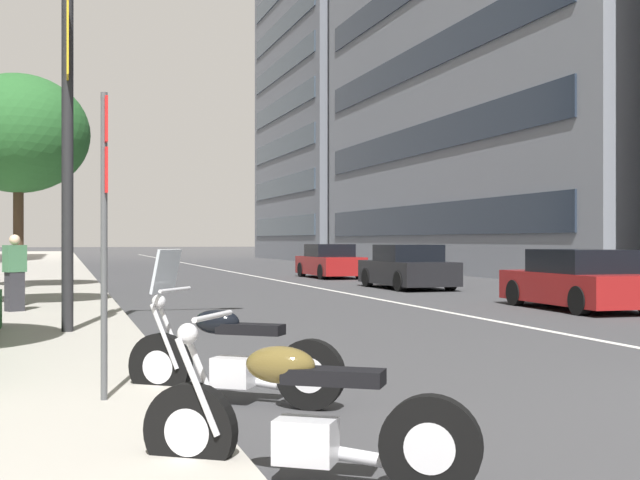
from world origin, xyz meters
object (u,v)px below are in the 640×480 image
at_px(car_following_behind, 408,268).
at_px(street_tree_by_lamp_post, 18,134).
at_px(car_mid_block_traffic, 579,281).
at_px(car_lead_in_lane, 330,262).
at_px(street_lamp_with_banners, 93,35).
at_px(pedestrian_on_plaza, 15,273).
at_px(motorcycle_mid_row, 302,422).
at_px(parking_sign_by_curb, 105,208).
at_px(motorcycle_second_in_row, 229,358).
at_px(street_tree_far_plaza, 19,139).

distance_m(car_following_behind, street_tree_by_lamp_post, 13.50).
relative_size(car_mid_block_traffic, car_lead_in_lane, 1.00).
distance_m(street_lamp_with_banners, pedestrian_on_plaza, 5.90).
relative_size(car_mid_block_traffic, pedestrian_on_plaza, 2.74).
bearing_deg(street_tree_by_lamp_post, car_mid_block_traffic, -102.95).
distance_m(motorcycle_mid_row, parking_sign_by_curb, 3.16).
xyz_separation_m(car_mid_block_traffic, parking_sign_by_curb, (-8.77, 10.84, 1.22)).
bearing_deg(motorcycle_second_in_row, pedestrian_on_plaza, -40.66).
bearing_deg(motorcycle_mid_row, motorcycle_second_in_row, -58.93).
distance_m(car_mid_block_traffic, pedestrian_on_plaza, 12.22).
relative_size(motorcycle_second_in_row, street_tree_far_plaza, 0.32).
bearing_deg(street_tree_by_lamp_post, parking_sign_by_curb, -173.66).
relative_size(car_mid_block_traffic, street_tree_far_plaza, 0.71).
height_order(car_mid_block_traffic, car_following_behind, car_following_behind).
bearing_deg(street_tree_by_lamp_post, street_tree_far_plaza, 2.61).
relative_size(motorcycle_second_in_row, street_lamp_with_banners, 0.25).
xyz_separation_m(motorcycle_second_in_row, parking_sign_by_curb, (-0.23, 1.17, 1.42)).
xyz_separation_m(street_tree_by_lamp_post, pedestrian_on_plaza, (-1.39, 0.00, -2.96)).
xyz_separation_m(car_lead_in_lane, street_lamp_with_banners, (-19.84, 10.24, 4.15)).
distance_m(car_following_behind, pedestrian_on_plaza, 13.81).
distance_m(car_lead_in_lane, street_tree_far_plaza, 14.38).
bearing_deg(car_lead_in_lane, street_tree_far_plaza, 118.73).
bearing_deg(motorcycle_mid_row, parking_sign_by_curb, -34.40).
distance_m(motorcycle_mid_row, pedestrian_on_plaza, 12.98).
height_order(parking_sign_by_curb, pedestrian_on_plaza, parking_sign_by_curb).
distance_m(parking_sign_by_curb, street_tree_by_lamp_post, 11.80).
height_order(motorcycle_mid_row, car_following_behind, car_following_behind).
relative_size(car_following_behind, car_lead_in_lane, 0.99).
relative_size(motorcycle_second_in_row, car_mid_block_traffic, 0.45).
relative_size(car_following_behind, parking_sign_by_curb, 1.53).
height_order(street_tree_by_lamp_post, pedestrian_on_plaza, street_tree_by_lamp_post).
relative_size(street_tree_by_lamp_post, street_tree_far_plaza, 0.85).
height_order(car_following_behind, pedestrian_on_plaza, pedestrian_on_plaza).
bearing_deg(motorcycle_second_in_row, car_following_behind, -82.53).
height_order(car_following_behind, car_lead_in_lane, car_following_behind).
xyz_separation_m(motorcycle_second_in_row, street_tree_far_plaza, (18.61, 2.79, 4.16)).
bearing_deg(street_tree_far_plaza, car_following_behind, -96.12).
relative_size(motorcycle_second_in_row, parking_sign_by_curb, 0.69).
height_order(car_lead_in_lane, street_tree_by_lamp_post, street_tree_by_lamp_post).
bearing_deg(car_following_behind, parking_sign_by_curb, 148.52).
bearing_deg(car_lead_in_lane, pedestrian_on_plaza, 141.93).
height_order(motorcycle_mid_row, street_tree_far_plaza, street_tree_far_plaza).
bearing_deg(parking_sign_by_curb, street_tree_by_lamp_post, 6.34).
xyz_separation_m(car_lead_in_lane, street_tree_by_lamp_post, (-14.23, 11.63, 3.22)).
distance_m(street_lamp_with_banners, street_tree_by_lamp_post, 5.86).
height_order(car_mid_block_traffic, parking_sign_by_curb, parking_sign_by_curb).
xyz_separation_m(motorcycle_mid_row, street_tree_far_plaza, (21.43, 2.72, 4.19)).
relative_size(motorcycle_second_in_row, car_following_behind, 0.45).
bearing_deg(street_tree_far_plaza, pedestrian_on_plaza, -177.83).
bearing_deg(street_tree_by_lamp_post, car_following_behind, -62.76).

